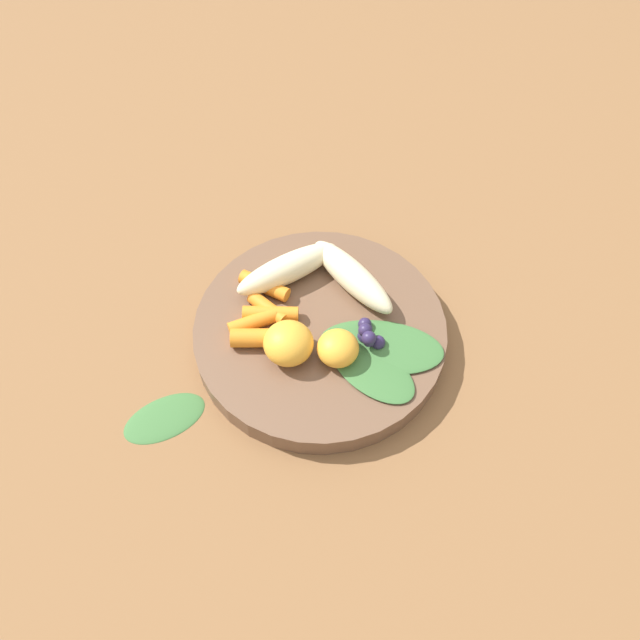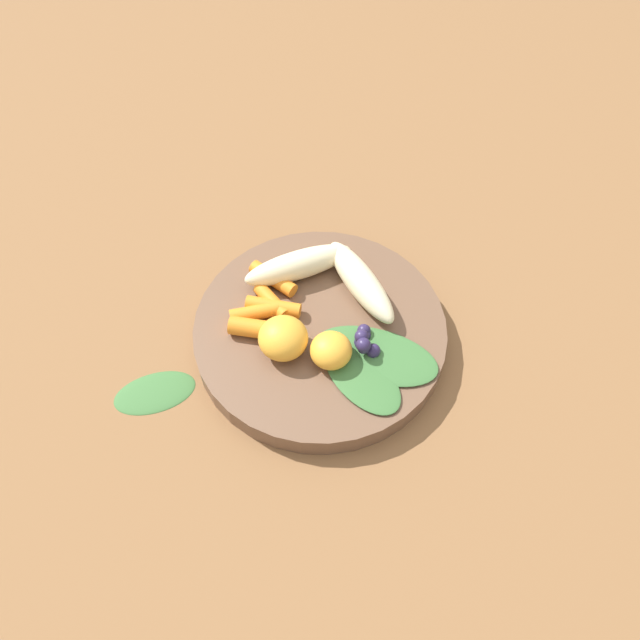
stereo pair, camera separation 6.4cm
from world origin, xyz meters
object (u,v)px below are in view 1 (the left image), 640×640
Objects in this scene: orange_segment_near at (338,348)px; banana_peeled_right at (352,276)px; kale_leaf_stray at (164,417)px; bowl at (320,333)px; banana_peeled_left at (288,269)px.

banana_peeled_right is at bearing 32.05° from orange_segment_near.
bowl is at bearing -176.36° from kale_leaf_stray.
bowl is 3.17× the size of kale_leaf_stray.
banana_peeled_left is 0.20m from kale_leaf_stray.
banana_peeled_left is at bearing -154.79° from kale_leaf_stray.
orange_segment_near is 0.18m from kale_leaf_stray.
bowl is at bearing 107.80° from banana_peeled_right.
banana_peeled_right is at bearing 140.04° from banana_peeled_left.
banana_peeled_right and orange_segment_near have the same top height.
orange_segment_near reaches higher than kale_leaf_stray.
kale_leaf_stray is (-0.16, 0.09, -0.04)m from orange_segment_near.
banana_peeled_left is 0.11m from orange_segment_near.
bowl is 0.18m from kale_leaf_stray.
banana_peeled_left reaches higher than kale_leaf_stray.
orange_segment_near is at bearing 86.08° from banana_peeled_left.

